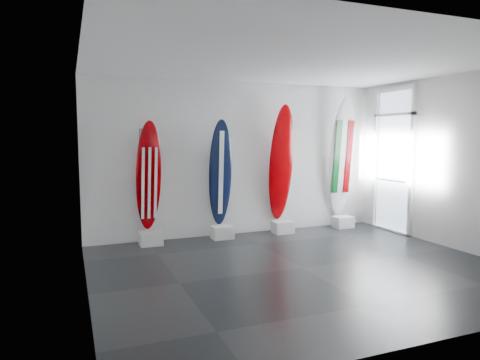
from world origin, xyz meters
name	(u,v)px	position (x,y,z in m)	size (l,w,h in m)	color
floor	(302,268)	(0.00, 0.00, 0.00)	(6.00, 6.00, 0.00)	black
ceiling	(305,61)	(0.00, 0.00, 3.00)	(6.00, 6.00, 0.00)	white
wall_back	(240,159)	(0.00, 2.50, 1.50)	(6.00, 6.00, 0.00)	white
wall_front	(441,185)	(0.00, -2.50, 1.50)	(6.00, 6.00, 0.00)	white
wall_left	(84,174)	(-3.00, 0.00, 1.50)	(5.00, 5.00, 0.00)	white
wall_right	(458,162)	(3.00, 0.00, 1.50)	(5.00, 5.00, 0.00)	white
display_block_usa	(151,239)	(-1.85, 2.18, 0.12)	(0.40, 0.30, 0.24)	white
surfboard_usa	(149,176)	(-1.85, 2.28, 1.23)	(0.45, 0.08, 2.01)	#910003
display_block_navy	(222,232)	(-0.49, 2.18, 0.12)	(0.40, 0.30, 0.24)	white
surfboard_navy	(220,173)	(-0.49, 2.28, 1.25)	(0.46, 0.08, 2.03)	black
display_block_swiss	(283,227)	(0.80, 2.18, 0.12)	(0.40, 0.30, 0.24)	white
surfboard_swiss	(281,163)	(0.80, 2.28, 1.40)	(0.53, 0.08, 2.35)	#910003
display_block_italy	(343,222)	(2.24, 2.18, 0.12)	(0.40, 0.30, 0.24)	white
surfboard_italy	(342,157)	(2.24, 2.28, 1.50)	(0.57, 0.08, 2.54)	white
wall_outlet	(114,225)	(-2.45, 2.48, 0.35)	(0.09, 0.02, 0.13)	silver
glass_door	(393,162)	(2.97, 1.55, 1.43)	(0.12, 1.16, 2.85)	white
balcony	(441,203)	(4.30, 1.55, 0.50)	(2.80, 2.20, 1.20)	slate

